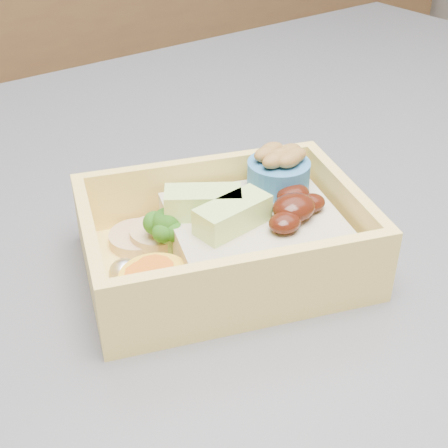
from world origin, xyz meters
TOP-DOWN VIEW (x-y plane):
  - bento_box at (-0.09, -0.17)m, footprint 0.24×0.21m

SIDE VIEW (x-z plane):
  - bento_box at x=-0.09m, z-range 0.91..0.98m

